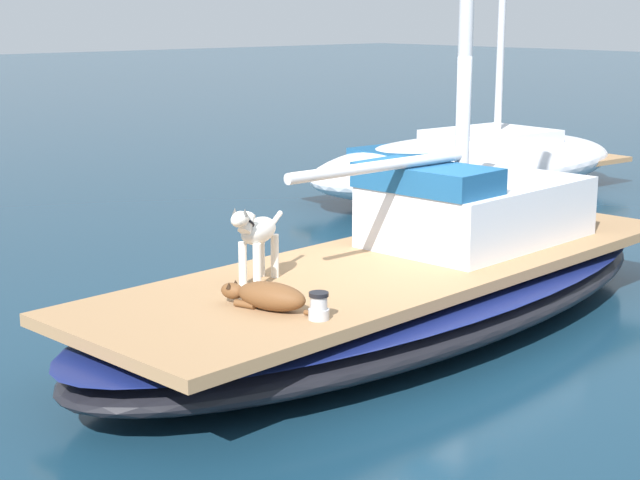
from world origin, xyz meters
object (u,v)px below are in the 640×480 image
at_px(sailboat_main, 400,295).
at_px(dog_brown, 268,296).
at_px(deck_winch, 319,307).
at_px(dog_white, 256,235).
at_px(moored_boat_port_side, 469,162).

xyz_separation_m(sailboat_main, dog_brown, (0.39, -1.89, 0.43)).
bearing_deg(dog_brown, sailboat_main, 101.59).
xyz_separation_m(sailboat_main, deck_winch, (0.85, -1.77, 0.42)).
distance_m(sailboat_main, deck_winch, 2.00).
bearing_deg(sailboat_main, dog_white, -100.62).
relative_size(sailboat_main, deck_winch, 35.22).
height_order(sailboat_main, dog_brown, dog_brown).
distance_m(sailboat_main, dog_brown, 1.98).
bearing_deg(dog_white, deck_winch, -14.73).
xyz_separation_m(dog_white, dog_brown, (0.66, -0.42, -0.32)).
distance_m(dog_brown, deck_winch, 0.47).
bearing_deg(moored_boat_port_side, sailboat_main, -54.91).
height_order(dog_white, moored_boat_port_side, moored_boat_port_side).
height_order(dog_brown, moored_boat_port_side, moored_boat_port_side).
relative_size(deck_winch, moored_boat_port_side, 0.03).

